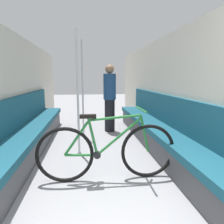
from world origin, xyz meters
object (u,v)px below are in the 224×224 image
Objects in this scene: grab_pole_near at (83,91)px; passenger_standing at (110,98)px; bench_seat_row_left at (27,136)px; bench_seat_row_right at (158,132)px; bicycle at (107,151)px; grab_pole_far at (78,95)px.

passenger_standing is (0.64, 0.37, -0.19)m from grab_pole_near.
passenger_standing reaches higher than bench_seat_row_left.
bench_seat_row_left is 1.00× the size of bench_seat_row_right.
bench_seat_row_left is 2.90× the size of passenger_standing.
grab_pole_near reaches higher than bench_seat_row_left.
bench_seat_row_right reaches higher than bicycle.
bench_seat_row_left is 2.23× the size of grab_pole_far.
passenger_standing is at bearing 120.45° from bench_seat_row_right.
grab_pole_far is (-0.06, -1.03, 0.00)m from grab_pole_near.
bench_seat_row_right is at bearing 29.09° from bicycle.
bicycle is 0.86× the size of grab_pole_far.
bicycle is at bearing -101.31° from passenger_standing.
bench_seat_row_left is at bearing 180.00° from bench_seat_row_right.
bench_seat_row_right is at bearing -33.67° from grab_pole_near.
bench_seat_row_right is (2.35, 0.00, 0.00)m from bench_seat_row_left.
passenger_standing is (0.31, 2.37, 0.45)m from bicycle.
bench_seat_row_right is at bearing 3.85° from grab_pole_far.
grab_pole_far is 1.30× the size of passenger_standing.
grab_pole_near reaches higher than passenger_standing.
grab_pole_far reaches higher than bench_seat_row_right.
bicycle is 0.86× the size of grab_pole_near.
bench_seat_row_left is 1.67m from bicycle.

